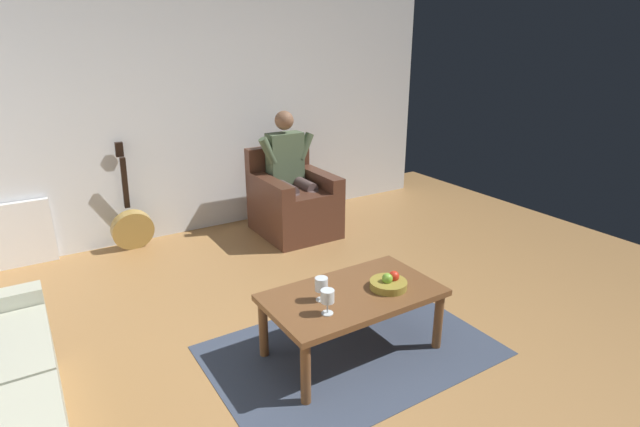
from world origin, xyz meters
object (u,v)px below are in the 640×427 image
at_px(person_seated, 290,169).
at_px(wine_glass_far, 327,298).
at_px(wine_glass_near, 321,286).
at_px(armchair, 293,203).
at_px(guitar, 132,226).
at_px(coffee_table, 353,300).
at_px(fruit_bowl, 389,283).

bearing_deg(person_seated, wine_glass_far, 66.63).
xyz_separation_m(person_seated, wine_glass_near, (0.94, 2.11, -0.13)).
bearing_deg(person_seated, armchair, 90.00).
bearing_deg(wine_glass_near, guitar, -76.33).
xyz_separation_m(coffee_table, guitar, (0.83, -2.51, -0.15)).
xyz_separation_m(person_seated, coffee_table, (0.71, 2.13, -0.29)).
distance_m(coffee_table, wine_glass_far, 0.35).
bearing_deg(guitar, armchair, 164.30).
relative_size(person_seated, wine_glass_far, 8.16).
relative_size(person_seated, guitar, 1.21).
distance_m(person_seated, wine_glass_far, 2.47).
bearing_deg(person_seated, coffee_table, 71.75).
height_order(armchair, wine_glass_far, armchair).
relative_size(person_seated, fruit_bowl, 5.22).
height_order(guitar, wine_glass_near, guitar).
xyz_separation_m(armchair, fruit_bowl, (0.48, 2.16, 0.15)).
bearing_deg(coffee_table, person_seated, -108.55).
bearing_deg(coffee_table, fruit_bowl, 162.38).
xyz_separation_m(armchair, wine_glass_near, (0.94, 2.06, 0.22)).
distance_m(armchair, guitar, 1.60).
bearing_deg(coffee_table, armchair, -108.91).
relative_size(person_seated, wine_glass_near, 8.28).
distance_m(armchair, coffee_table, 2.20).
relative_size(armchair, wine_glass_far, 5.65).
relative_size(coffee_table, fruit_bowl, 4.65).
distance_m(coffee_table, guitar, 2.65).
xyz_separation_m(armchair, wine_glass_far, (0.99, 2.21, 0.23)).
xyz_separation_m(wine_glass_near, fruit_bowl, (-0.45, 0.09, -0.07)).
bearing_deg(armchair, fruit_bowl, 77.70).
xyz_separation_m(wine_glass_near, wine_glass_far, (0.05, 0.15, 0.01)).
bearing_deg(guitar, wine_glass_far, 101.79).
bearing_deg(coffee_table, wine_glass_near, -5.43).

